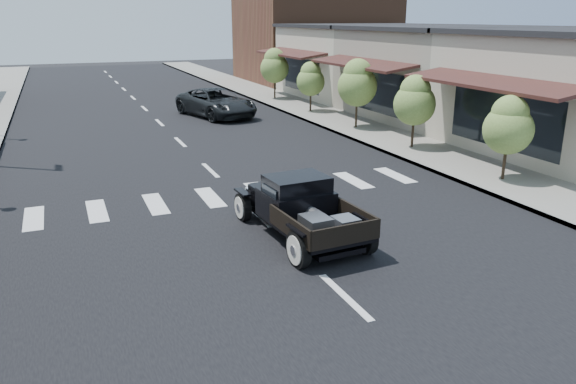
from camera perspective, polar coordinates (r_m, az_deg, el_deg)
name	(u,v)px	position (r m, az deg, el deg)	size (l,w,h in m)	color
ground	(286,242)	(13.42, -0.22, -5.10)	(120.00, 120.00, 0.00)	black
road	(167,130)	(27.38, -12.18, 6.18)	(14.00, 80.00, 0.02)	black
road_markings	(191,153)	(22.58, -9.83, 3.97)	(12.00, 60.00, 0.06)	silver
sidewalk_right	(328,117)	(30.01, 4.08, 7.60)	(3.00, 80.00, 0.15)	gray
storefront_mid	(456,74)	(31.54, 16.71, 11.40)	(10.00, 9.00, 4.50)	gray
storefront_far	(370,62)	(38.95, 8.29, 12.92)	(10.00, 9.00, 4.50)	beige
far_building_right	(314,38)	(47.97, 2.65, 15.37)	(11.00, 10.00, 7.00)	brown
small_tree_a	(507,139)	(19.02, 21.36, 4.99)	(1.55, 1.55, 2.59)	olive
small_tree_b	(414,113)	(22.87, 12.67, 7.86)	(1.65, 1.65, 2.75)	olive
small_tree_c	(357,95)	(26.72, 7.02, 9.80)	(1.83, 1.83, 3.06)	olive
small_tree_d	(311,87)	(31.35, 2.31, 10.57)	(1.55, 1.55, 2.58)	olive
small_tree_e	(275,74)	(36.39, -1.37, 11.86)	(1.81, 1.81, 3.02)	olive
hotrod_pickup	(300,207)	(13.45, 1.28, -1.58)	(2.06, 4.40, 1.53)	black
second_car	(216,103)	(30.57, -7.31, 8.95)	(2.46, 5.34, 1.48)	black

